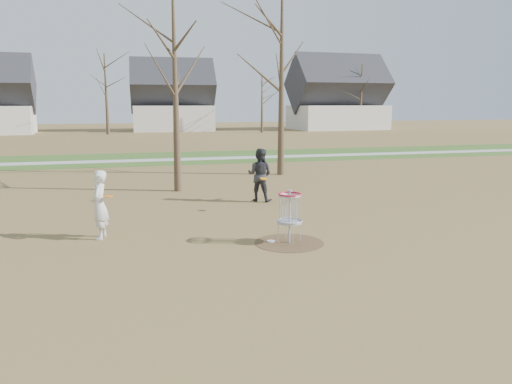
% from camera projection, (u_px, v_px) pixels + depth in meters
% --- Properties ---
extents(ground, '(160.00, 160.00, 0.00)m').
position_uv_depth(ground, '(289.00, 243.00, 12.88)').
color(ground, brown).
rests_on(ground, ground).
extents(green_band, '(160.00, 8.00, 0.01)m').
position_uv_depth(green_band, '(189.00, 158.00, 32.89)').
color(green_band, '#2D5119').
rests_on(green_band, ground).
extents(footpath, '(160.00, 1.50, 0.01)m').
position_uv_depth(footpath, '(191.00, 159.00, 31.94)').
color(footpath, '#9E9E99').
rests_on(footpath, green_band).
extents(dirt_circle, '(1.80, 1.80, 0.01)m').
position_uv_depth(dirt_circle, '(289.00, 243.00, 12.88)').
color(dirt_circle, '#47331E').
rests_on(dirt_circle, ground).
extents(player_standing, '(0.55, 0.73, 1.83)m').
position_uv_depth(player_standing, '(99.00, 205.00, 13.16)').
color(player_standing, silver).
rests_on(player_standing, ground).
extents(player_throwing, '(1.19, 1.13, 1.94)m').
position_uv_depth(player_throwing, '(260.00, 175.00, 18.22)').
color(player_throwing, '#2B2B2F').
rests_on(player_throwing, ground).
extents(disc_grounded, '(0.22, 0.22, 0.02)m').
position_uv_depth(disc_grounded, '(271.00, 241.00, 12.97)').
color(disc_grounded, white).
rests_on(disc_grounded, dirt_circle).
extents(discs_in_play, '(5.03, 2.46, 0.09)m').
position_uv_depth(discs_in_play, '(198.00, 186.00, 14.77)').
color(discs_in_play, orange).
rests_on(discs_in_play, ground).
extents(disc_golf_basket, '(0.64, 0.64, 1.35)m').
position_uv_depth(disc_golf_basket, '(290.00, 208.00, 12.72)').
color(disc_golf_basket, '#9EA3AD').
rests_on(disc_golf_basket, ground).
extents(bare_trees, '(52.62, 44.98, 9.00)m').
position_uv_depth(bare_trees, '(188.00, 83.00, 46.48)').
color(bare_trees, '#382B1E').
rests_on(bare_trees, ground).
extents(houses_row, '(56.51, 10.01, 7.26)m').
position_uv_depth(houses_row, '(192.00, 103.00, 63.41)').
color(houses_row, silver).
rests_on(houses_row, ground).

